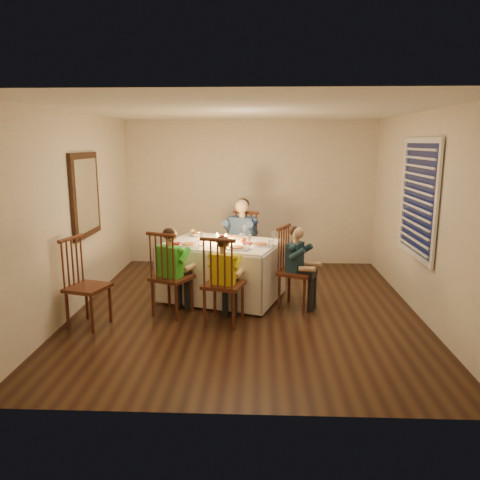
{
  "coord_description": "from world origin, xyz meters",
  "views": [
    {
      "loc": [
        0.17,
        -5.99,
        2.21
      ],
      "look_at": [
        -0.09,
        0.15,
        0.92
      ],
      "focal_mm": 35.0,
      "sensor_mm": 36.0,
      "label": 1
    }
  ],
  "objects_px": {
    "adult": "(242,281)",
    "child_yellow": "(224,323)",
    "chair_extra": "(90,326)",
    "chair_adult": "(242,281)",
    "serving_bowl": "(198,235)",
    "chair_near_right": "(224,323)",
    "child_green": "(173,314)",
    "dining_table": "(222,258)",
    "chair_near_left": "(173,314)",
    "chair_end": "(296,307)",
    "child_teal": "(296,307)"
  },
  "relations": [
    {
      "from": "adult",
      "to": "child_yellow",
      "type": "distance_m",
      "value": 1.82
    },
    {
      "from": "chair_near_right",
      "to": "chair_extra",
      "type": "height_order",
      "value": "chair_near_right"
    },
    {
      "from": "chair_end",
      "to": "serving_bowl",
      "type": "relative_size",
      "value": 5.3
    },
    {
      "from": "chair_adult",
      "to": "adult",
      "type": "distance_m",
      "value": 0.0
    },
    {
      "from": "adult",
      "to": "child_yellow",
      "type": "relative_size",
      "value": 1.2
    },
    {
      "from": "chair_adult",
      "to": "adult",
      "type": "bearing_deg",
      "value": 0.0
    },
    {
      "from": "child_teal",
      "to": "child_yellow",
      "type": "bearing_deg",
      "value": 146.91
    },
    {
      "from": "chair_near_left",
      "to": "serving_bowl",
      "type": "distance_m",
      "value": 1.39
    },
    {
      "from": "chair_adult",
      "to": "child_teal",
      "type": "relative_size",
      "value": 1.0
    },
    {
      "from": "dining_table",
      "to": "child_teal",
      "type": "bearing_deg",
      "value": -0.47
    },
    {
      "from": "serving_bowl",
      "to": "child_green",
      "type": "bearing_deg",
      "value": -100.6
    },
    {
      "from": "dining_table",
      "to": "serving_bowl",
      "type": "bearing_deg",
      "value": 152.12
    },
    {
      "from": "chair_near_right",
      "to": "child_yellow",
      "type": "relative_size",
      "value": 1.01
    },
    {
      "from": "chair_extra",
      "to": "serving_bowl",
      "type": "relative_size",
      "value": 5.24
    },
    {
      "from": "dining_table",
      "to": "adult",
      "type": "height_order",
      "value": "dining_table"
    },
    {
      "from": "dining_table",
      "to": "serving_bowl",
      "type": "height_order",
      "value": "serving_bowl"
    },
    {
      "from": "chair_near_right",
      "to": "adult",
      "type": "relative_size",
      "value": 0.84
    },
    {
      "from": "chair_extra",
      "to": "adult",
      "type": "xyz_separation_m",
      "value": [
        1.79,
        1.98,
        0.0
      ]
    },
    {
      "from": "adult",
      "to": "serving_bowl",
      "type": "xyz_separation_m",
      "value": [
        -0.64,
        -0.45,
        0.85
      ]
    },
    {
      "from": "chair_near_left",
      "to": "chair_end",
      "type": "bearing_deg",
      "value": -142.94
    },
    {
      "from": "chair_end",
      "to": "adult",
      "type": "distance_m",
      "value": 1.44
    },
    {
      "from": "chair_near_left",
      "to": "child_teal",
      "type": "xyz_separation_m",
      "value": [
        1.63,
        0.33,
        0.0
      ]
    },
    {
      "from": "chair_adult",
      "to": "chair_extra",
      "type": "bearing_deg",
      "value": -113.7
    },
    {
      "from": "chair_near_right",
      "to": "child_yellow",
      "type": "bearing_deg",
      "value": -0.0
    },
    {
      "from": "chair_adult",
      "to": "chair_extra",
      "type": "xyz_separation_m",
      "value": [
        -1.79,
        -1.98,
        0.0
      ]
    },
    {
      "from": "child_yellow",
      "to": "chair_near_right",
      "type": "bearing_deg",
      "value": -0.0
    },
    {
      "from": "child_green",
      "to": "serving_bowl",
      "type": "xyz_separation_m",
      "value": [
        0.2,
        1.09,
        0.85
      ]
    },
    {
      "from": "chair_near_right",
      "to": "child_green",
      "type": "relative_size",
      "value": 0.97
    },
    {
      "from": "chair_extra",
      "to": "child_green",
      "type": "bearing_deg",
      "value": -48.71
    },
    {
      "from": "chair_adult",
      "to": "child_green",
      "type": "xyz_separation_m",
      "value": [
        -0.85,
        -1.54,
        0.0
      ]
    },
    {
      "from": "dining_table",
      "to": "child_yellow",
      "type": "height_order",
      "value": "dining_table"
    },
    {
      "from": "chair_extra",
      "to": "adult",
      "type": "bearing_deg",
      "value": -25.82
    },
    {
      "from": "child_teal",
      "to": "serving_bowl",
      "type": "distance_m",
      "value": 1.83
    },
    {
      "from": "adult",
      "to": "child_yellow",
      "type": "height_order",
      "value": "adult"
    },
    {
      "from": "chair_near_left",
      "to": "child_teal",
      "type": "distance_m",
      "value": 1.67
    },
    {
      "from": "chair_near_left",
      "to": "adult",
      "type": "relative_size",
      "value": 0.84
    },
    {
      "from": "child_yellow",
      "to": "serving_bowl",
      "type": "relative_size",
      "value": 5.28
    },
    {
      "from": "chair_extra",
      "to": "child_yellow",
      "type": "relative_size",
      "value": 0.99
    },
    {
      "from": "chair_extra",
      "to": "chair_near_right",
      "type": "bearing_deg",
      "value": -67.88
    },
    {
      "from": "chair_near_right",
      "to": "chair_end",
      "type": "bearing_deg",
      "value": -131.67
    },
    {
      "from": "chair_adult",
      "to": "child_yellow",
      "type": "height_order",
      "value": "chair_adult"
    },
    {
      "from": "dining_table",
      "to": "chair_near_right",
      "type": "xyz_separation_m",
      "value": [
        0.09,
        -0.95,
        -0.59
      ]
    },
    {
      "from": "dining_table",
      "to": "child_green",
      "type": "distance_m",
      "value": 1.08
    },
    {
      "from": "chair_extra",
      "to": "chair_adult",
      "type": "bearing_deg",
      "value": -25.82
    },
    {
      "from": "chair_near_right",
      "to": "child_teal",
      "type": "height_order",
      "value": "same"
    },
    {
      "from": "adult",
      "to": "chair_near_left",
      "type": "bearing_deg",
      "value": -100.36
    },
    {
      "from": "dining_table",
      "to": "chair_near_left",
      "type": "bearing_deg",
      "value": -113.4
    },
    {
      "from": "chair_near_right",
      "to": "child_green",
      "type": "xyz_separation_m",
      "value": [
        -0.69,
        0.27,
        0.0
      ]
    },
    {
      "from": "dining_table",
      "to": "child_yellow",
      "type": "bearing_deg",
      "value": -66.29
    },
    {
      "from": "adult",
      "to": "child_teal",
      "type": "relative_size",
      "value": 1.2
    }
  ]
}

